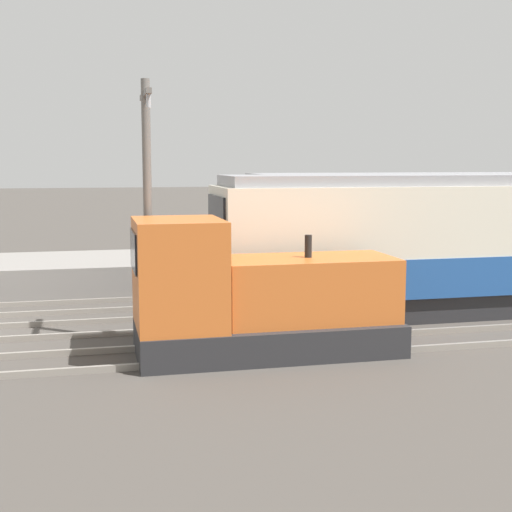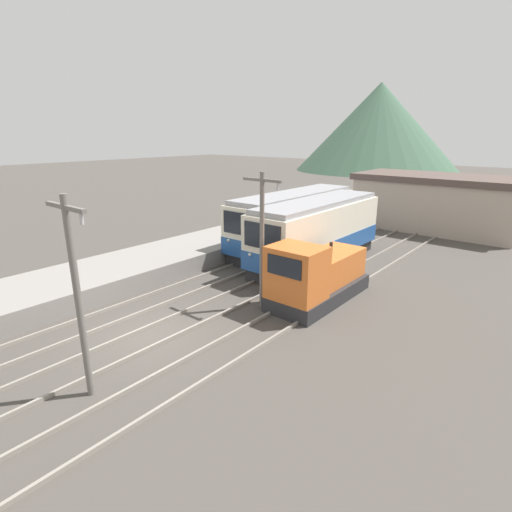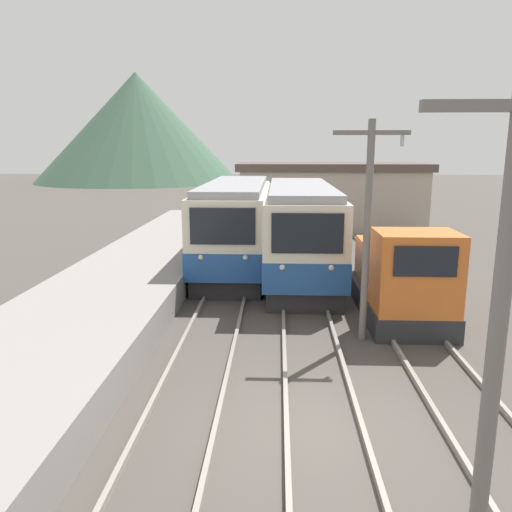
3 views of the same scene
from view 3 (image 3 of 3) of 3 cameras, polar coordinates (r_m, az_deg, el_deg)
The scene contains 11 objects.
ground_plane at distance 10.19m, azimuth 6.61°, elevation -19.12°, with size 200.00×200.00×0.00m, color #47423D.
track_left at distance 10.30m, azimuth -8.77°, elevation -18.36°, with size 1.54×60.00×0.14m.
track_center at distance 10.17m, azimuth 7.81°, elevation -18.76°, with size 1.54×60.00×0.14m.
track_right at distance 10.86m, azimuth 24.59°, elevation -17.67°, with size 1.54×60.00×0.14m.
commuter_train_left at distance 22.57m, azimuth -2.28°, elevation 3.19°, with size 2.84×11.11×3.84m.
commuter_train_center at distance 20.86m, azimuth 5.03°, elevation 2.43°, with size 2.84×10.51×3.85m.
shunting_locomotive at distance 16.61m, azimuth 16.13°, elevation -2.54°, with size 2.40×5.78×3.00m.
catenary_mast_near at distance 6.14m, azimuth 25.98°, elevation -7.56°, with size 2.00×0.20×6.04m.
catenary_mast_mid at distance 13.84m, azimuth 12.66°, elevation 3.76°, with size 2.00×0.20×6.04m.
station_building at distance 35.01m, azimuth 8.45°, elevation 6.94°, with size 12.60×6.30×4.36m.
mountain_backdrop at distance 86.82m, azimuth -13.38°, elevation 14.08°, with size 33.27×33.27×17.51m.
Camera 3 is at (-0.73, -8.69, 5.26)m, focal length 35.00 mm.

